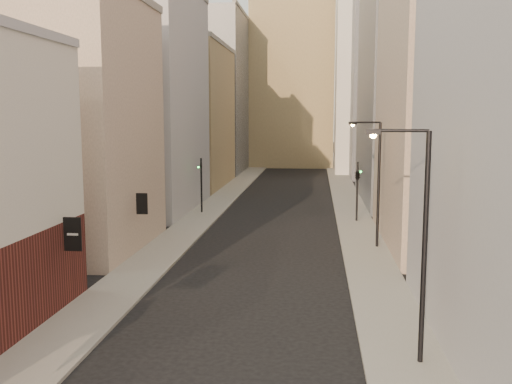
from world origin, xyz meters
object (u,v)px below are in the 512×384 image
Objects in this scene: white_tower at (364,48)px; traffic_light_left at (201,175)px; clock_tower at (293,64)px; streetlamp_mid at (376,177)px; streetlamp_near at (419,233)px; traffic_light_right at (358,176)px.

white_tower is 44.15m from traffic_light_left.
clock_tower is 54.10m from traffic_light_left.
streetlamp_mid is at bearing 156.09° from traffic_light_left.
streetlamp_near is at bearing 131.37° from traffic_light_left.
traffic_light_left is (-13.68, 29.94, -1.24)m from streetlamp_near.
white_tower is at bearing 92.67° from streetlamp_near.
clock_tower is at bearing -79.67° from traffic_light_left.
clock_tower is 5.41× the size of streetlamp_near.
traffic_light_left is (-14.02, 12.07, -1.28)m from streetlamp_mid.
clock_tower is 56.87m from traffic_light_right.
clock_tower reaches higher than white_tower.
clock_tower reaches higher than traffic_light_right.
clock_tower is at bearing 82.66° from streetlamp_mid.
streetlamp_mid reaches higher than traffic_light_left.
white_tower is at bearing 72.13° from streetlamp_mid.
streetlamp_mid is (8.12, -63.95, -12.86)m from clock_tower.
traffic_light_right is (-0.50, 9.31, -0.94)m from streetlamp_mid.
streetlamp_near is 0.99× the size of streetlamp_mid.
clock_tower is at bearing 128.16° from white_tower.
streetlamp_near is 27.19m from traffic_light_right.
streetlamp_mid is 9.37m from traffic_light_right.
traffic_light_right is at bearing 78.48° from streetlamp_mid.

